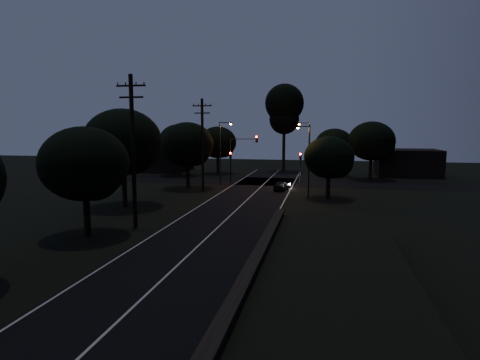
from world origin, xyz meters
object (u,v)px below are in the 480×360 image
at_px(tall_pine, 284,109).
at_px(streetlight_b, 308,147).
at_px(utility_pole_mid, 133,149).
at_px(signal_right, 300,163).
at_px(streetlight_c, 307,156).
at_px(car, 281,186).
at_px(signal_left, 231,161).
at_px(utility_pole_far, 202,144).
at_px(streetlight_a, 222,148).
at_px(signal_mast, 243,150).

height_order(tall_pine, streetlight_b, tall_pine).
relative_size(utility_pole_mid, signal_right, 2.68).
bearing_deg(signal_right, streetlight_c, -82.98).
xyz_separation_m(streetlight_b, car, (-2.59, -9.38, -4.09)).
relative_size(tall_pine, signal_left, 3.51).
bearing_deg(utility_pole_far, utility_pole_mid, -90.00).
height_order(streetlight_a, car, streetlight_a).
xyz_separation_m(utility_pole_far, car, (8.72, 2.62, -4.94)).
bearing_deg(signal_right, signal_left, 180.00).
height_order(signal_mast, streetlight_c, streetlight_c).
bearing_deg(streetlight_a, signal_right, 11.34).
bearing_deg(signal_mast, utility_pole_far, -111.11).
height_order(utility_pole_far, tall_pine, tall_pine).
bearing_deg(signal_mast, streetlight_c, -48.81).
xyz_separation_m(signal_mast, car, (5.63, -5.37, -3.80)).
height_order(utility_pole_mid, signal_mast, utility_pole_mid).
xyz_separation_m(signal_left, signal_mast, (1.69, 0.00, 1.50)).
bearing_deg(tall_pine, streetlight_b, -68.62).
relative_size(streetlight_b, streetlight_c, 1.07).
distance_m(streetlight_c, car, 6.75).
height_order(utility_pole_far, streetlight_c, utility_pole_far).
height_order(utility_pole_far, signal_mast, utility_pole_far).
distance_m(tall_pine, signal_right, 17.18).
distance_m(utility_pole_mid, tall_pine, 40.87).
relative_size(signal_left, signal_mast, 0.66).
distance_m(streetlight_b, car, 10.55).
bearing_deg(streetlight_c, utility_pole_far, 170.40).
bearing_deg(signal_left, streetlight_c, -43.76).
distance_m(signal_right, signal_mast, 7.66).
bearing_deg(streetlight_a, tall_pine, 69.64).
height_order(streetlight_c, car, streetlight_c).
height_order(signal_left, car, signal_left).
height_order(utility_pole_mid, utility_pole_far, utility_pole_mid).
distance_m(signal_left, signal_right, 9.20).
bearing_deg(tall_pine, utility_pole_far, -106.93).
relative_size(utility_pole_far, streetlight_b, 1.31).
xyz_separation_m(streetlight_b, streetlight_c, (0.52, -14.00, -0.29)).
relative_size(utility_pole_far, streetlight_c, 1.40).
relative_size(streetlight_c, car, 2.35).
distance_m(streetlight_a, streetlight_b, 12.19).
relative_size(streetlight_b, car, 2.51).
height_order(signal_mast, car, signal_mast).
bearing_deg(signal_mast, utility_pole_mid, -97.04).
bearing_deg(car, streetlight_a, -13.27).
bearing_deg(utility_pole_far, tall_pine, 73.07).
relative_size(utility_pole_far, signal_mast, 1.68).
bearing_deg(signal_right, streetlight_b, 80.00).
bearing_deg(utility_pole_far, signal_left, 80.06).
distance_m(utility_pole_far, signal_mast, 8.64).
bearing_deg(streetlight_c, streetlight_b, 92.14).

